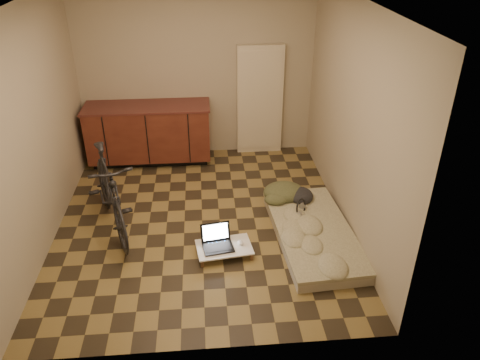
{
  "coord_description": "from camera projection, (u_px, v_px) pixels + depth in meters",
  "views": [
    {
      "loc": [
        0.06,
        -4.86,
        3.33
      ],
      "look_at": [
        0.48,
        0.02,
        0.55
      ],
      "focal_mm": 35.0,
      "sensor_mm": 36.0,
      "label": 1
    }
  ],
  "objects": [
    {
      "name": "appliance_panel",
      "position": [
        260.0,
        100.0,
        7.19
      ],
      "size": [
        0.7,
        0.1,
        1.7
      ],
      "primitive_type": "cube",
      "color": "beige",
      "rests_on": "ground"
    },
    {
      "name": "futon",
      "position": [
        313.0,
        233.0,
        5.49
      ],
      "size": [
        0.96,
        1.83,
        0.15
      ],
      "rotation": [
        0.0,
        0.0,
        0.06
      ],
      "color": "#ACA38A",
      "rests_on": "ground"
    },
    {
      "name": "room_shell",
      "position": [
        197.0,
        124.0,
        5.21
      ],
      "size": [
        3.5,
        4.0,
        2.6
      ],
      "color": "olive",
      "rests_on": "ground"
    },
    {
      "name": "cabinets",
      "position": [
        149.0,
        133.0,
        7.04
      ],
      "size": [
        1.84,
        0.62,
        0.91
      ],
      "color": "black",
      "rests_on": "ground"
    },
    {
      "name": "bicycle",
      "position": [
        109.0,
        188.0,
        5.46
      ],
      "size": [
        1.05,
        1.78,
        1.1
      ],
      "primitive_type": "imported",
      "rotation": [
        0.0,
        0.0,
        0.34
      ],
      "color": "black",
      "rests_on": "ground"
    },
    {
      "name": "mouse",
      "position": [
        240.0,
        242.0,
        5.26
      ],
      "size": [
        0.08,
        0.11,
        0.04
      ],
      "primitive_type": "ellipsoid",
      "rotation": [
        0.0,
        0.0,
        0.2
      ],
      "color": "white",
      "rests_on": "lap_desk"
    },
    {
      "name": "laptop",
      "position": [
        217.0,
        242.0,
        5.22
      ],
      "size": [
        0.38,
        0.35,
        0.23
      ],
      "rotation": [
        0.0,
        0.0,
        0.16
      ],
      "color": "black",
      "rests_on": "lap_desk"
    },
    {
      "name": "lap_desk",
      "position": [
        224.0,
        247.0,
        5.23
      ],
      "size": [
        0.66,
        0.47,
        0.1
      ],
      "rotation": [
        0.0,
        0.0,
        0.13
      ],
      "color": "brown",
      "rests_on": "ground"
    },
    {
      "name": "clothing_pile",
      "position": [
        288.0,
        188.0,
        6.02
      ],
      "size": [
        0.59,
        0.51,
        0.23
      ],
      "primitive_type": null,
      "rotation": [
        0.0,
        0.0,
        0.06
      ],
      "color": "#3F4327",
      "rests_on": "futon"
    },
    {
      "name": "headphones",
      "position": [
        301.0,
        207.0,
        5.69
      ],
      "size": [
        0.34,
        0.34,
        0.17
      ],
      "primitive_type": null,
      "rotation": [
        0.0,
        0.0,
        0.91
      ],
      "color": "black",
      "rests_on": "futon"
    }
  ]
}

